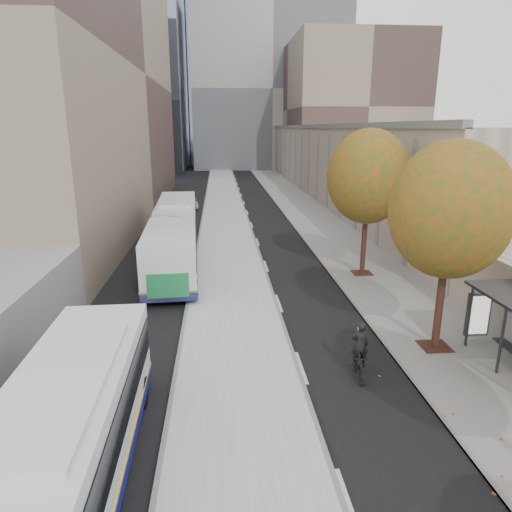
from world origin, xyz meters
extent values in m
cube|color=#A3A3A3|center=(-3.88, 35.00, 0.07)|extent=(4.25, 150.00, 0.15)
cube|color=gray|center=(4.12, 35.00, 0.04)|extent=(4.75, 150.00, 0.08)
cube|color=gray|center=(15.50, 64.00, 4.00)|extent=(18.00, 92.00, 8.00)
cube|color=gray|center=(-22.50, 41.00, 12.50)|extent=(24.00, 46.00, 25.00)
cube|color=#A19C94|center=(6.00, 96.00, 15.00)|extent=(30.00, 18.00, 30.00)
cylinder|color=black|center=(3.60, 13.00, 1.70)|extent=(0.28, 0.28, 3.24)
sphere|color=#1D5718|center=(3.60, 13.00, 5.26)|extent=(4.20, 4.20, 4.20)
cylinder|color=black|center=(3.60, 22.00, 1.77)|extent=(0.28, 0.28, 3.38)
sphere|color=#1D5718|center=(3.60, 22.00, 5.48)|extent=(4.40, 4.40, 4.40)
cube|color=silver|center=(-7.19, 26.61, 1.49)|extent=(3.48, 17.99, 2.98)
cube|color=black|center=(-7.19, 26.61, 2.04)|extent=(3.50, 17.28, 1.03)
cube|color=#1C7940|center=(-7.19, 17.70, 1.14)|extent=(1.89, 0.15, 1.15)
imported|color=black|center=(0.10, 11.19, 0.47)|extent=(0.54, 1.58, 0.93)
imported|color=black|center=(0.10, 11.19, 1.20)|extent=(0.60, 0.41, 1.57)
sphere|color=#579843|center=(0.10, 11.19, 1.79)|extent=(0.24, 0.24, 0.24)
imported|color=silver|center=(-7.66, 45.45, 0.73)|extent=(2.64, 4.55, 1.46)
camera|label=1|loc=(-4.36, -1.96, 8.00)|focal=32.00mm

